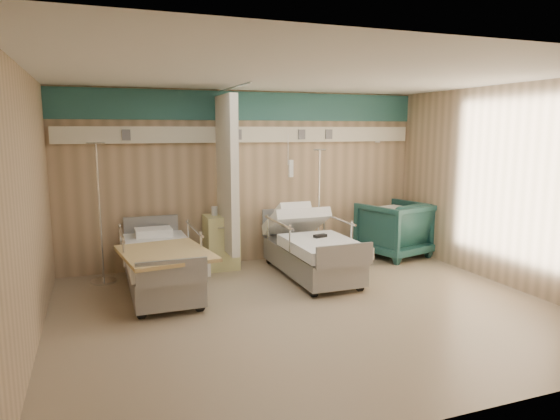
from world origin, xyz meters
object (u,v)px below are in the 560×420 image
object	(u,v)px
bed_left	(161,270)
iv_stand_right	(318,238)
bed_right	(311,256)
bedside_cabinet	(221,242)
visitor_armchair	(395,229)
iv_stand_left	(102,254)

from	to	relation	value
bed_left	iv_stand_right	distance (m)	2.82
bed_right	bedside_cabinet	world-z (taller)	bedside_cabinet
bedside_cabinet	visitor_armchair	size ratio (longest dim) A/B	0.81
bed_right	iv_stand_right	xyz separation A→B (m)	(0.50, 0.82, 0.07)
visitor_armchair	iv_stand_left	distance (m)	4.78
iv_stand_left	bedside_cabinet	bearing A→B (deg)	4.39
bedside_cabinet	iv_stand_right	world-z (taller)	iv_stand_right
visitor_armchair	iv_stand_right	bearing A→B (deg)	-23.90
bed_left	visitor_armchair	bearing A→B (deg)	8.43
bedside_cabinet	iv_stand_left	xyz separation A→B (m)	(-1.78, -0.14, -0.01)
bed_right	iv_stand_left	distance (m)	3.03
bedside_cabinet	iv_stand_right	size ratio (longest dim) A/B	0.46
iv_stand_right	iv_stand_left	world-z (taller)	iv_stand_left
bed_left	iv_stand_left	bearing A→B (deg)	133.73
bed_left	bedside_cabinet	distance (m)	1.39
bedside_cabinet	visitor_armchair	xyz separation A→B (m)	(3.00, -0.30, 0.05)
bed_right	bed_left	xyz separation A→B (m)	(-2.20, 0.00, 0.00)
bed_right	iv_stand_right	distance (m)	0.96
visitor_armchair	bedside_cabinet	bearing A→B (deg)	-20.51
visitor_armchair	iv_stand_left	world-z (taller)	iv_stand_left
visitor_armchair	iv_stand_left	size ratio (longest dim) A/B	0.52
bed_left	iv_stand_left	world-z (taller)	iv_stand_left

